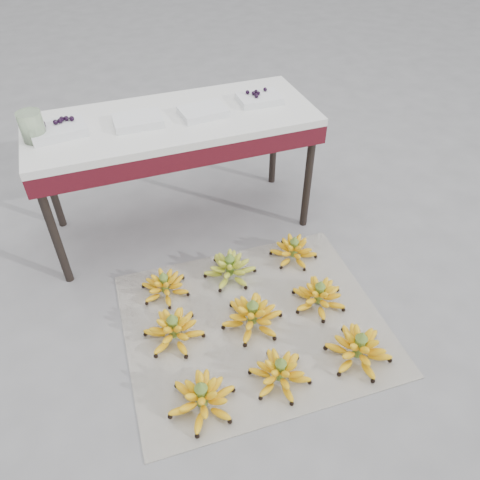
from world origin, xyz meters
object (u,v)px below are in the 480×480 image
object	(u,v)px
vendor_table	(174,131)
glass_jar	(32,126)
tray_left	(138,121)
newspaper_mat	(254,323)
bunch_front_center	(280,372)
bunch_mid_left	(174,330)
tray_far_right	(259,98)
bunch_front_left	(202,398)
bunch_back_center	(230,268)
tray_far_left	(58,129)
bunch_mid_center	(252,316)
bunch_back_right	(294,250)
bunch_front_right	(359,349)
bunch_back_left	(165,286)
tray_right	(203,112)
bunch_mid_right	(319,296)

from	to	relation	value
vendor_table	glass_jar	distance (m)	0.69
tray_left	glass_jar	distance (m)	0.49
newspaper_mat	bunch_front_center	distance (m)	0.34
bunch_front_center	vendor_table	xyz separation A→B (m)	(-0.12, 1.21, 0.58)
bunch_front_center	bunch_mid_left	xyz separation A→B (m)	(-0.38, 0.38, 0.00)
tray_far_right	vendor_table	bearing A→B (deg)	-178.72
newspaper_mat	bunch_front_left	xyz separation A→B (m)	(-0.37, -0.34, 0.06)
bunch_back_center	tray_far_right	size ratio (longest dim) A/B	1.48
newspaper_mat	tray_far_left	xyz separation A→B (m)	(-0.70, 0.89, 0.74)
newspaper_mat	bunch_front_left	bearing A→B (deg)	-137.03
bunch_mid_center	tray_left	size ratio (longest dim) A/B	1.38
bunch_front_center	tray_left	world-z (taller)	tray_left
bunch_back_right	vendor_table	distance (m)	0.93
bunch_back_right	bunch_front_center	bearing A→B (deg)	-126.08
bunch_front_right	bunch_back_left	size ratio (longest dim) A/B	0.94
bunch_mid_center	bunch_back_right	distance (m)	0.54
newspaper_mat	tray_left	size ratio (longest dim) A/B	5.13
bunch_front_left	bunch_back_center	bearing A→B (deg)	64.68
vendor_table	tray_left	size ratio (longest dim) A/B	6.18
tray_right	bunch_front_center	bearing A→B (deg)	-91.74
vendor_table	bunch_back_right	bearing A→B (deg)	-45.06
glass_jar	vendor_table	bearing A→B (deg)	1.18
bunch_mid_left	tray_far_left	bearing A→B (deg)	132.38
bunch_mid_center	bunch_back_center	size ratio (longest dim) A/B	0.97
bunch_mid_center	tray_right	distance (m)	1.08
bunch_back_center	tray_right	distance (m)	0.84
vendor_table	tray_right	distance (m)	0.19
bunch_front_right	bunch_back_right	size ratio (longest dim) A/B	1.07
bunch_front_right	glass_jar	xyz separation A→B (m)	(-1.18, 1.21, 0.73)
tray_right	bunch_mid_center	bearing A→B (deg)	-92.49
bunch_mid_left	tray_left	xyz separation A→B (m)	(0.08, 0.81, 0.68)
newspaper_mat	tray_far_right	bearing A→B (deg)	67.92
bunch_back_right	glass_jar	size ratio (longest dim) A/B	2.03
bunch_mid_left	tray_left	bearing A→B (deg)	106.97
newspaper_mat	bunch_mid_left	xyz separation A→B (m)	(-0.39, 0.04, 0.06)
bunch_back_right	tray_right	world-z (taller)	tray_right
bunch_mid_right	bunch_back_right	distance (m)	0.36
bunch_front_center	glass_jar	world-z (taller)	glass_jar
bunch_front_left	tray_far_left	xyz separation A→B (m)	(-0.33, 1.23, 0.68)
bunch_back_left	tray_left	distance (m)	0.85
bunch_front_center	bunch_back_left	xyz separation A→B (m)	(-0.36, 0.68, -0.00)
bunch_back_center	newspaper_mat	bearing A→B (deg)	-72.62
bunch_front_right	bunch_back_right	world-z (taller)	bunch_front_right
bunch_mid_left	glass_jar	xyz separation A→B (m)	(-0.41, 0.82, 0.73)
bunch_back_center	bunch_front_left	bearing A→B (deg)	-101.27
newspaper_mat	bunch_back_center	xyz separation A→B (m)	(-0.01, 0.35, 0.06)
tray_far_left	tray_far_right	size ratio (longest dim) A/B	1.22
bunch_back_left	tray_left	bearing A→B (deg)	62.34
vendor_table	tray_right	world-z (taller)	tray_right
tray_left	glass_jar	bearing A→B (deg)	179.08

